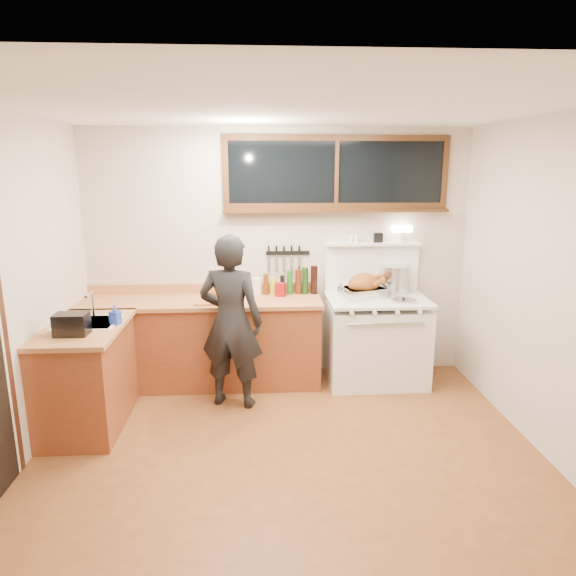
{
  "coord_description": "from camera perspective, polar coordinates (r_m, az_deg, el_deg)",
  "views": [
    {
      "loc": [
        -0.22,
        -3.6,
        2.21
      ],
      "look_at": [
        0.05,
        0.85,
        1.15
      ],
      "focal_mm": 32.0,
      "sensor_mm": 36.0,
      "label": 1
    }
  ],
  "objects": [
    {
      "name": "ground_plane",
      "position": [
        4.23,
        0.02,
        -18.25
      ],
      "size": [
        4.0,
        3.5,
        0.02
      ],
      "primitive_type": "cube",
      "color": "brown"
    },
    {
      "name": "room_shell",
      "position": [
        3.65,
        0.02,
        4.56
      ],
      "size": [
        4.1,
        3.6,
        2.65
      ],
      "color": "beige",
      "rests_on": "ground"
    },
    {
      "name": "counter_back",
      "position": [
        5.38,
        -9.52,
        -5.87
      ],
      "size": [
        2.44,
        0.64,
        1.0
      ],
      "color": "brown",
      "rests_on": "ground"
    },
    {
      "name": "counter_left",
      "position": [
        4.81,
        -21.4,
        -9.04
      ],
      "size": [
        0.64,
        1.09,
        0.9
      ],
      "color": "brown",
      "rests_on": "ground"
    },
    {
      "name": "sink_unit",
      "position": [
        4.74,
        -21.31,
        -4.27
      ],
      "size": [
        0.5,
        0.45,
        0.37
      ],
      "color": "white",
      "rests_on": "counter_left"
    },
    {
      "name": "vintage_stove",
      "position": [
        5.44,
        9.73,
        -5.49
      ],
      "size": [
        1.02,
        0.74,
        1.6
      ],
      "color": "white",
      "rests_on": "ground"
    },
    {
      "name": "back_window",
      "position": [
        5.38,
        5.41,
        11.76
      ],
      "size": [
        2.32,
        0.13,
        0.77
      ],
      "color": "black",
      "rests_on": "room_shell"
    },
    {
      "name": "knife_strip",
      "position": [
        5.41,
        -0.21,
        3.82
      ],
      "size": [
        0.46,
        0.03,
        0.28
      ],
      "color": "black",
      "rests_on": "room_shell"
    },
    {
      "name": "man",
      "position": [
        4.76,
        -6.35,
        -3.76
      ],
      "size": [
        0.68,
        0.53,
        1.63
      ],
      "color": "black",
      "rests_on": "ground"
    },
    {
      "name": "soap_bottle",
      "position": [
        4.59,
        -18.66,
        -2.83
      ],
      "size": [
        0.1,
        0.1,
        0.17
      ],
      "color": "blue",
      "rests_on": "counter_left"
    },
    {
      "name": "toaster",
      "position": [
        4.43,
        -22.91,
        -3.73
      ],
      "size": [
        0.26,
        0.18,
        0.18
      ],
      "color": "black",
      "rests_on": "counter_left"
    },
    {
      "name": "cutting_board",
      "position": [
        5.14,
        -7.94,
        -0.9
      ],
      "size": [
        0.46,
        0.36,
        0.14
      ],
      "color": "#AE7145",
      "rests_on": "counter_back"
    },
    {
      "name": "roast_turkey",
      "position": [
        5.31,
        8.45,
        0.08
      ],
      "size": [
        0.51,
        0.44,
        0.25
      ],
      "color": "silver",
      "rests_on": "vintage_stove"
    },
    {
      "name": "stockpot",
      "position": [
        5.54,
        11.72,
        0.98
      ],
      "size": [
        0.41,
        0.41,
        0.29
      ],
      "color": "silver",
      "rests_on": "vintage_stove"
    },
    {
      "name": "saucepan",
      "position": [
        5.6,
        10.91,
        0.26
      ],
      "size": [
        0.22,
        0.3,
        0.12
      ],
      "color": "silver",
      "rests_on": "vintage_stove"
    },
    {
      "name": "pot_lid",
      "position": [
        5.22,
        12.71,
        -1.34
      ],
      "size": [
        0.29,
        0.29,
        0.04
      ],
      "color": "silver",
      "rests_on": "vintage_stove"
    },
    {
      "name": "coffee_tin",
      "position": [
        5.29,
        -0.83,
        -0.18
      ],
      "size": [
        0.12,
        0.11,
        0.14
      ],
      "color": "maroon",
      "rests_on": "counter_back"
    },
    {
      "name": "pitcher",
      "position": [
        5.36,
        -3.47,
        0.17
      ],
      "size": [
        0.11,
        0.11,
        0.18
      ],
      "color": "white",
      "rests_on": "counter_back"
    },
    {
      "name": "bottle_cluster",
      "position": [
        5.37,
        0.78,
        0.66
      ],
      "size": [
        0.57,
        0.07,
        0.3
      ],
      "color": "black",
      "rests_on": "counter_back"
    }
  ]
}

